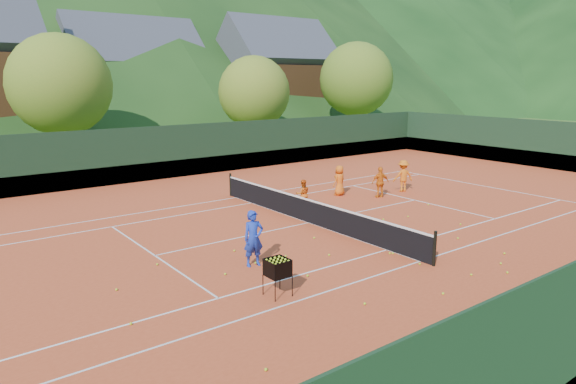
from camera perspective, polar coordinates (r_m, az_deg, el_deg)
ground at (r=20.30m, az=2.33°, el=-3.48°), size 400.00×400.00×0.00m
clay_court at (r=20.30m, az=2.33°, el=-3.45°), size 40.00×24.00×0.02m
coach at (r=15.52m, az=-3.85°, el=-5.17°), size 0.69×0.52×1.72m
student_a at (r=22.33m, az=1.66°, el=-0.23°), size 0.77×0.71×1.29m
student_b at (r=24.78m, az=10.21°, el=1.08°), size 0.94×0.63×1.48m
student_c at (r=24.99m, az=5.73°, el=1.29°), size 0.78×0.58×1.47m
student_d at (r=26.35m, az=12.66°, el=1.76°), size 1.17×0.92×1.59m
tennis_ball_0 at (r=16.31m, az=14.43°, el=-7.74°), size 0.07×0.07×0.07m
tennis_ball_1 at (r=16.27m, az=-14.33°, el=-7.79°), size 0.07×0.07×0.07m
tennis_ball_2 at (r=18.12m, az=22.91°, el=-6.31°), size 0.07×0.07×0.07m
tennis_ball_3 at (r=18.31m, az=2.92°, el=-5.11°), size 0.07×0.07×0.07m
tennis_ball_5 at (r=15.14m, az=-6.99°, el=-9.03°), size 0.07×0.07×0.07m
tennis_ball_6 at (r=16.44m, az=23.20°, el=-8.22°), size 0.07×0.07×0.07m
tennis_ball_7 at (r=16.46m, az=-0.27°, el=-7.14°), size 0.07×0.07×0.07m
tennis_ball_8 at (r=21.62m, az=13.19°, el=-2.67°), size 0.07×0.07×0.07m
tennis_ball_9 at (r=13.33m, az=8.52°, el=-12.17°), size 0.07×0.07×0.07m
tennis_ball_10 at (r=12.75m, az=-17.06°, el=-13.81°), size 0.07×0.07×0.07m
tennis_ball_11 at (r=17.06m, az=-5.98°, el=-6.49°), size 0.07×0.07×0.07m
tennis_ball_12 at (r=14.73m, az=-18.52°, el=-10.24°), size 0.07×0.07×0.07m
tennis_ball_13 at (r=16.62m, az=4.60°, el=-6.99°), size 0.07×0.07×0.07m
tennis_ball_14 at (r=23.88m, az=15.32°, el=-1.35°), size 0.07×0.07×0.07m
tennis_ball_15 at (r=14.92m, az=2.18°, el=-9.27°), size 0.07×0.07×0.07m
tennis_ball_16 at (r=19.21m, az=18.36°, el=-4.90°), size 0.07×0.07×0.07m
tennis_ball_18 at (r=20.98m, az=10.55°, el=-3.01°), size 0.07×0.07×0.07m
tennis_ball_19 at (r=15.88m, az=19.69°, el=-8.65°), size 0.07×0.07×0.07m
tennis_ball_21 at (r=17.06m, az=11.57°, el=-6.69°), size 0.07×0.07×0.07m
tennis_ball_22 at (r=21.04m, az=18.62°, el=-3.42°), size 0.07×0.07×0.07m
tennis_ball_23 at (r=17.04m, az=11.24°, el=-6.69°), size 0.07×0.07×0.07m
tennis_ball_24 at (r=10.56m, az=-2.47°, el=-19.11°), size 0.07×0.07×0.07m
tennis_ball_25 at (r=17.13m, az=22.57°, el=-7.35°), size 0.07×0.07×0.07m
tennis_ball_27 at (r=15.91m, az=-3.63°, el=-7.87°), size 0.07×0.07×0.07m
tennis_ball_28 at (r=14.35m, az=16.85°, el=-10.75°), size 0.07×0.07×0.07m
court_lines at (r=20.30m, az=2.33°, el=-3.42°), size 23.83×11.03×0.00m
tennis_net at (r=20.17m, az=2.34°, el=-2.06°), size 0.10×12.07×1.10m
perimeter_fence at (r=19.99m, az=2.36°, el=0.02°), size 40.40×24.24×3.00m
ball_hopper at (r=13.45m, az=-1.17°, el=-8.50°), size 0.57×0.57×1.00m
chalet_mid at (r=52.41m, az=-16.81°, el=11.33°), size 12.65×8.82×11.45m
chalet_right at (r=55.51m, az=-1.35°, el=12.16°), size 11.50×8.82×11.91m
tree_b at (r=36.07m, az=-24.01°, el=10.83°), size 6.40×6.40×8.40m
tree_c at (r=40.79m, az=-3.78°, el=11.01°), size 5.60×5.60×7.35m
tree_d at (r=49.13m, az=7.59°, el=12.32°), size 6.80×6.80×8.93m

